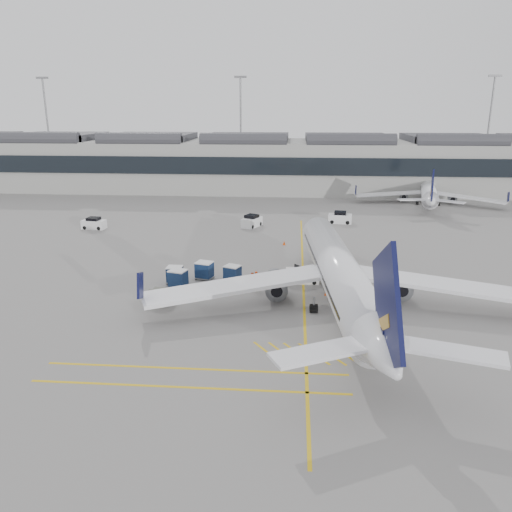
# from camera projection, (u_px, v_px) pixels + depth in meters

# --- Properties ---
(ground) EXTENTS (220.00, 220.00, 0.00)m
(ground) POSITION_uv_depth(u_px,v_px,m) (195.00, 313.00, 45.78)
(ground) COLOR gray
(ground) RESTS_ON ground
(terminal) EXTENTS (200.00, 20.45, 12.40)m
(terminal) POSITION_uv_depth(u_px,v_px,m) (256.00, 163.00, 112.71)
(terminal) COLOR #9E9E99
(terminal) RESTS_ON ground
(light_masts) EXTENTS (113.00, 0.60, 25.45)m
(light_masts) POSITION_uv_depth(u_px,v_px,m) (254.00, 122.00, 123.88)
(light_masts) COLOR slate
(light_masts) RESTS_ON ground
(apron_markings) EXTENTS (0.25, 60.00, 0.01)m
(apron_markings) POSITION_uv_depth(u_px,v_px,m) (303.00, 280.00, 54.57)
(apron_markings) COLOR gold
(apron_markings) RESTS_ON ground
(airliner_main) EXTENTS (36.89, 40.45, 10.75)m
(airliner_main) POSITION_uv_depth(u_px,v_px,m) (339.00, 274.00, 46.88)
(airliner_main) COLOR white
(airliner_main) RESTS_ON ground
(airliner_far) EXTENTS (27.54, 30.40, 8.19)m
(airliner_far) POSITION_uv_depth(u_px,v_px,m) (429.00, 192.00, 96.79)
(airliner_far) COLOR white
(airliner_far) RESTS_ON ground
(belt_loader) EXTENTS (4.72, 1.75, 1.92)m
(belt_loader) POSITION_uv_depth(u_px,v_px,m) (300.00, 277.00, 53.77)
(belt_loader) COLOR silver
(belt_loader) RESTS_ON ground
(baggage_cart_a) EXTENTS (2.15, 1.99, 1.82)m
(baggage_cart_a) POSITION_uv_depth(u_px,v_px,m) (232.00, 273.00, 53.82)
(baggage_cart_a) COLOR gray
(baggage_cart_a) RESTS_ON ground
(baggage_cart_b) EXTENTS (2.19, 1.96, 1.94)m
(baggage_cart_b) POSITION_uv_depth(u_px,v_px,m) (178.00, 278.00, 51.99)
(baggage_cart_b) COLOR gray
(baggage_cart_b) RESTS_ON ground
(baggage_cart_c) EXTENTS (1.77, 1.47, 1.83)m
(baggage_cart_c) POSITION_uv_depth(u_px,v_px,m) (175.00, 274.00, 53.42)
(baggage_cart_c) COLOR gray
(baggage_cart_c) RESTS_ON ground
(baggage_cart_d) EXTENTS (2.20, 1.98, 1.95)m
(baggage_cart_d) POSITION_uv_depth(u_px,v_px,m) (204.00, 270.00, 54.68)
(baggage_cart_d) COLOR gray
(baggage_cart_d) RESTS_ON ground
(ramp_agent_a) EXTENTS (0.73, 0.58, 1.74)m
(ramp_agent_a) POSITION_uv_depth(u_px,v_px,m) (256.00, 279.00, 52.19)
(ramp_agent_a) COLOR #EA430C
(ramp_agent_a) RESTS_ON ground
(ramp_agent_b) EXTENTS (0.85, 0.68, 1.68)m
(ramp_agent_b) POSITION_uv_depth(u_px,v_px,m) (252.00, 280.00, 52.07)
(ramp_agent_b) COLOR #ED4C0C
(ramp_agent_b) RESTS_ON ground
(pushback_tug) EXTENTS (2.65, 1.75, 1.43)m
(pushback_tug) POSITION_uv_depth(u_px,v_px,m) (159.00, 297.00, 48.06)
(pushback_tug) COLOR #4B4C41
(pushback_tug) RESTS_ON ground
(safety_cone_nose) EXTENTS (0.41, 0.41, 0.57)m
(safety_cone_nose) POSITION_uv_depth(u_px,v_px,m) (284.00, 243.00, 68.41)
(safety_cone_nose) COLOR #F24C0A
(safety_cone_nose) RESTS_ON ground
(safety_cone_engine) EXTENTS (0.39, 0.39, 0.54)m
(safety_cone_engine) POSITION_uv_depth(u_px,v_px,m) (326.00, 293.00, 50.14)
(safety_cone_engine) COLOR #F24C0A
(safety_cone_engine) RESTS_ON ground
(service_van_left) EXTENTS (3.68, 2.11, 1.81)m
(service_van_left) POSITION_uv_depth(u_px,v_px,m) (94.00, 224.00, 77.39)
(service_van_left) COLOR silver
(service_van_left) RESTS_ON ground
(service_van_mid) EXTENTS (3.29, 4.16, 1.91)m
(service_van_mid) POSITION_uv_depth(u_px,v_px,m) (252.00, 221.00, 78.72)
(service_van_mid) COLOR silver
(service_van_mid) RESTS_ON ground
(service_van_right) EXTENTS (3.94, 2.30, 1.92)m
(service_van_right) POSITION_uv_depth(u_px,v_px,m) (340.00, 218.00, 81.19)
(service_van_right) COLOR silver
(service_van_right) RESTS_ON ground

